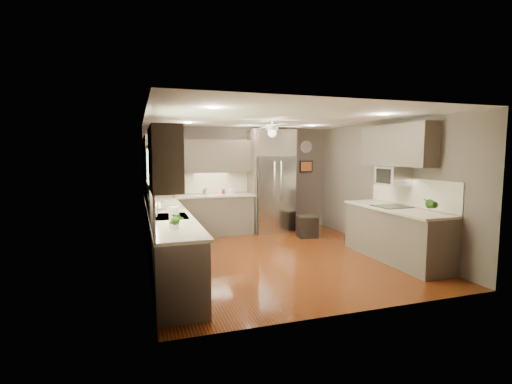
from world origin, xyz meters
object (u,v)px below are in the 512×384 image
potted_plant_left (177,219)px  potted_plant_right (430,204)px  soap_bottle (159,204)px  paper_towel (174,218)px  microwave (393,176)px  canister_b (204,192)px  canister_d (223,192)px  stool (307,226)px  bowl (231,193)px  refrigerator (272,182)px  canister_c (208,191)px

potted_plant_left → potted_plant_right: (3.88, 0.15, 0.01)m
soap_bottle → potted_plant_left: size_ratio=0.66×
paper_towel → microwave: bearing=13.4°
canister_b → canister_d: size_ratio=1.33×
soap_bottle → stool: (3.30, 1.23, -0.81)m
potted_plant_left → bowl: size_ratio=1.43×
potted_plant_right → paper_towel: bearing=179.0°
canister_b → refrigerator: 1.65m
canister_b → potted_plant_right: size_ratio=0.42×
refrigerator → stool: bearing=-57.0°
bowl → stool: 1.92m
soap_bottle → potted_plant_left: (0.11, -1.82, 0.05)m
soap_bottle → refrigerator: size_ratio=0.09×
canister_b → bowl: canister_b is taller
soap_bottle → stool: soap_bottle is taller
canister_d → paper_towel: (-1.48, -3.70, 0.08)m
stool → paper_towel: bearing=-138.6°
canister_b → potted_plant_right: (2.87, -3.76, 0.10)m
refrigerator → paper_towel: 4.54m
canister_b → potted_plant_left: bearing=-104.5°
canister_c → microwave: microwave is taller
microwave → canister_c: bearing=136.5°
paper_towel → potted_plant_left: bearing=-85.8°
refrigerator → canister_d: bearing=178.0°
stool → paper_towel: paper_towel is taller
canister_d → stool: size_ratio=0.22×
potted_plant_left → bowl: (1.66, 3.93, -0.13)m
potted_plant_left → potted_plant_right: 3.89m
canister_c → potted_plant_left: (-1.10, -3.91, 0.07)m
refrigerator → microwave: bearing=-63.9°
microwave → stool: microwave is taller
soap_bottle → paper_towel: bearing=-86.8°
refrigerator → paper_towel: size_ratio=7.84×
canister_c → canister_d: bearing=1.2°
canister_c → canister_d: 0.37m
potted_plant_left → refrigerator: (2.66, 3.88, 0.09)m
canister_c → stool: 2.41m
canister_c → potted_plant_left: potted_plant_left is taller
refrigerator → microwave: size_ratio=4.45×
microwave → paper_towel: bearing=-166.6°
canister_b → microwave: bearing=-42.7°
canister_d → paper_towel: paper_towel is taller
canister_c → bowl: canister_c is taller
potted_plant_left → paper_towel: (-0.02, 0.21, -0.02)m
canister_c → microwave: (2.89, -2.74, 0.45)m
canister_b → bowl: 0.65m
canister_d → potted_plant_left: size_ratio=0.33×
canister_d → soap_bottle: soap_bottle is taller
potted_plant_right → stool: size_ratio=0.69×
microwave → stool: 2.38m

